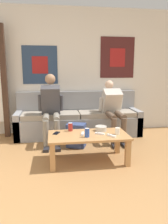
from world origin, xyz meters
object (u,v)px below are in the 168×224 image
(coffee_table, at_px, (88,139))
(backpack, at_px, (76,136))
(person_seated_teen, at_px, (113,108))
(game_controller_far_center, at_px, (83,134))
(person_seated_adult, at_px, (51,106))
(ceramic_bowl, at_px, (101,128))
(couch, at_px, (79,121))
(pillar_candle, at_px, (117,131))
(cell_phone, at_px, (56,133))
(game_controller_near_right, at_px, (111,136))
(drink_can_blue, at_px, (87,133))
(drink_can_red, at_px, (70,127))
(game_controller_near_left, at_px, (100,133))

(coffee_table, bearing_deg, backpack, 99.83)
(person_seated_teen, height_order, game_controller_far_center, person_seated_teen)
(person_seated_adult, bearing_deg, ceramic_bowl, -47.96)
(couch, height_order, backpack, couch)
(couch, distance_m, pillar_candle, 1.44)
(pillar_candle, distance_m, cell_phone, 0.88)
(ceramic_bowl, distance_m, game_controller_near_right, 0.31)
(couch, height_order, person_seated_adult, person_seated_adult)
(pillar_candle, distance_m, drink_can_blue, 0.46)
(drink_can_red, xyz_separation_m, game_controller_near_left, (0.40, -0.23, -0.05))
(coffee_table, bearing_deg, drink_can_red, 138.35)
(couch, xyz_separation_m, game_controller_far_center, (-0.10, -1.31, 0.12))
(couch, bearing_deg, person_seated_adult, -148.59)
(coffee_table, relative_size, backpack, 2.78)
(backpack, distance_m, ceramic_bowl, 0.63)
(pillar_candle, bearing_deg, person_seated_teen, 77.93)
(drink_can_blue, height_order, game_controller_near_left, drink_can_blue)
(person_seated_adult, relative_size, drink_can_red, 10.01)
(backpack, xyz_separation_m, cell_phone, (-0.34, -0.51, 0.22))
(game_controller_near_right, bearing_deg, game_controller_far_center, 158.63)
(person_seated_teen, relative_size, game_controller_near_left, 7.97)
(drink_can_blue, bearing_deg, cell_phone, 150.82)
(backpack, distance_m, cell_phone, 0.65)
(person_seated_teen, distance_m, drink_can_red, 1.19)
(game_controller_near_left, height_order, game_controller_near_right, same)
(coffee_table, relative_size, game_controller_far_center, 7.71)
(game_controller_near_left, relative_size, game_controller_near_right, 1.01)
(game_controller_far_center, bearing_deg, drink_can_red, 127.54)
(person_seated_adult, distance_m, ceramic_bowl, 1.14)
(coffee_table, bearing_deg, couch, 89.11)
(game_controller_near_right, bearing_deg, coffee_table, 154.55)
(game_controller_near_left, xyz_separation_m, cell_phone, (-0.62, 0.13, -0.01))
(person_seated_teen, relative_size, drink_can_blue, 8.92)
(drink_can_blue, xyz_separation_m, game_controller_near_left, (0.20, 0.10, -0.05))
(coffee_table, xyz_separation_m, person_seated_teen, (0.64, 1.00, 0.27))
(cell_phone, bearing_deg, drink_can_red, 25.00)
(game_controller_near_left, bearing_deg, drink_can_blue, -154.27)
(ceramic_bowl, relative_size, drink_can_blue, 1.44)
(couch, relative_size, pillar_candle, 22.86)
(ceramic_bowl, height_order, game_controller_far_center, ceramic_bowl)
(person_seated_teen, bearing_deg, pillar_candle, -102.07)
(drink_can_blue, bearing_deg, coffee_table, 73.48)
(person_seated_adult, bearing_deg, cell_phone, -85.05)
(person_seated_adult, relative_size, person_seated_teen, 1.12)
(couch, bearing_deg, pillar_candle, -73.84)
(game_controller_far_center, bearing_deg, backpack, 92.65)
(coffee_table, relative_size, ceramic_bowl, 6.39)
(cell_phone, bearing_deg, couch, 68.70)
(person_seated_adult, bearing_deg, coffee_table, -61.92)
(person_seated_teen, relative_size, ceramic_bowl, 6.20)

